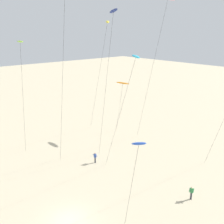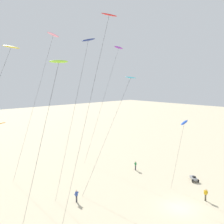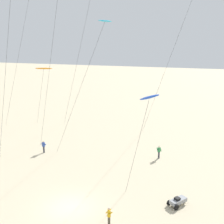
{
  "view_description": "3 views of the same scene",
  "coord_description": "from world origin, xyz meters",
  "views": [
    {
      "loc": [
        22.04,
        -13.12,
        19.68
      ],
      "look_at": [
        -4.94,
        10.4,
        8.94
      ],
      "focal_mm": 44.89,
      "sensor_mm": 36.0,
      "label": 1
    },
    {
      "loc": [
        -27.61,
        -16.86,
        16.31
      ],
      "look_at": [
        -2.2,
        10.38,
        11.69
      ],
      "focal_mm": 41.04,
      "sensor_mm": 36.0,
      "label": 2
    },
    {
      "loc": [
        10.44,
        -19.93,
        14.91
      ],
      "look_at": [
        -0.15,
        13.56,
        5.56
      ],
      "focal_mm": 44.31,
      "sensor_mm": 36.0,
      "label": 3
    }
  ],
  "objects": [
    {
      "name": "kite_navy",
      "position": [
        -5.89,
        11.36,
        20.97
      ],
      "size": [
        6.03,
        1.79,
        22.13
      ],
      "color": "navy",
      "rests_on": "ground"
    },
    {
      "name": "kite_red",
      "position": [
        -7.56,
        5.44,
        22.73
      ],
      "size": [
        6.91,
        2.07,
        23.91
      ],
      "color": "red",
      "rests_on": "ground"
    },
    {
      "name": "kite_blue",
      "position": [
        6.41,
        3.61,
        9.8
      ],
      "size": [
        3.09,
        0.85,
        10.35
      ],
      "color": "blue",
      "rests_on": "ground"
    },
    {
      "name": "kite_flyer_middle",
      "position": [
        -8.78,
        10.34,
        0.89
      ],
      "size": [
        0.62,
        0.6,
        1.67
      ],
      "color": "#33333D",
      "rests_on": "ground"
    },
    {
      "name": "beach_buggy",
      "position": [
        9.46,
        3.33,
        0.43
      ],
      "size": [
        1.8,
        1.98,
        0.82
      ],
      "color": "gray",
      "rests_on": "ground"
    },
    {
      "name": "kite_pink",
      "position": [
        -5.32,
        21.33,
        23.4
      ],
      "size": [
        8.31,
        2.33,
        24.18
      ],
      "color": "pink",
      "rests_on": "ground"
    },
    {
      "name": "kite_flyer_furthest",
      "position": [
        6.28,
        13.18,
        0.89
      ],
      "size": [
        0.68,
        0.66,
        1.67
      ],
      "color": "#33333D",
      "rests_on": "ground"
    },
    {
      "name": "kite_flyer_nearest",
      "position": [
        4.31,
        -1.33,
        0.89
      ],
      "size": [
        0.7,
        0.71,
        1.67
      ],
      "color": "#4C4738",
      "rests_on": "ground"
    },
    {
      "name": "ground_plane",
      "position": [
        0.0,
        0.0,
        0.0
      ],
      "size": [
        260.0,
        260.0,
        0.0
      ],
      "primitive_type": "plane",
      "color": "beige"
    },
    {
      "name": "kite_lime",
      "position": [
        -15.53,
        3.1,
        17.58
      ],
      "size": [
        5.37,
        1.5,
        18.15
      ],
      "color": "#8CD833",
      "rests_on": "ground"
    },
    {
      "name": "kite_cyan",
      "position": [
        0.18,
        9.23,
        16.15
      ],
      "size": [
        8.64,
        2.53,
        16.94
      ],
      "color": "#33BFE0",
      "rests_on": "ground"
    },
    {
      "name": "kite_yellow",
      "position": [
        -14.1,
        17.31,
        20.17
      ],
      "size": [
        9.11,
        2.93,
        20.99
      ],
      "color": "yellow",
      "rests_on": "ground"
    },
    {
      "name": "kite_purple",
      "position": [
        9.52,
        21.15,
        22.52
      ],
      "size": [
        8.67,
        2.32,
        23.3
      ],
      "color": "purple",
      "rests_on": "ground"
    }
  ]
}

